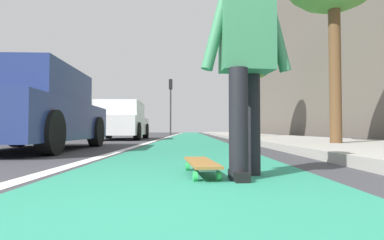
{
  "coord_description": "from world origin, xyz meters",
  "views": [
    {
      "loc": [
        -1.19,
        -0.03,
        0.36
      ],
      "look_at": [
        13.23,
        -0.08,
        0.84
      ],
      "focal_mm": 29.26,
      "sensor_mm": 36.0,
      "label": 1
    }
  ],
  "objects_px": {
    "skateboard": "(201,164)",
    "skater_person": "(246,56)",
    "traffic_light": "(171,97)",
    "street_tree_mid": "(252,57)",
    "parked_car_near": "(30,111)",
    "parked_car_mid": "(121,121)"
  },
  "relations": [
    {
      "from": "skateboard",
      "to": "skater_person",
      "type": "height_order",
      "value": "skater_person"
    },
    {
      "from": "skateboard",
      "to": "skater_person",
      "type": "distance_m",
      "value": 0.92
    },
    {
      "from": "skater_person",
      "to": "street_tree_mid",
      "type": "distance_m",
      "value": 12.05
    },
    {
      "from": "skateboard",
      "to": "traffic_light",
      "type": "height_order",
      "value": "traffic_light"
    },
    {
      "from": "skater_person",
      "to": "traffic_light",
      "type": "relative_size",
      "value": 0.37
    },
    {
      "from": "parked_car_near",
      "to": "traffic_light",
      "type": "bearing_deg",
      "value": -3.86
    },
    {
      "from": "parked_car_mid",
      "to": "street_tree_mid",
      "type": "xyz_separation_m",
      "value": [
        1.36,
        -5.55,
        2.92
      ]
    },
    {
      "from": "skateboard",
      "to": "parked_car_near",
      "type": "height_order",
      "value": "parked_car_near"
    },
    {
      "from": "skater_person",
      "to": "traffic_light",
      "type": "bearing_deg",
      "value": 5.23
    },
    {
      "from": "parked_car_near",
      "to": "street_tree_mid",
      "type": "relative_size",
      "value": 0.87
    },
    {
      "from": "street_tree_mid",
      "to": "skateboard",
      "type": "bearing_deg",
      "value": 166.77
    },
    {
      "from": "skater_person",
      "to": "parked_car_mid",
      "type": "bearing_deg",
      "value": 17.63
    },
    {
      "from": "skateboard",
      "to": "street_tree_mid",
      "type": "xyz_separation_m",
      "value": [
        11.36,
        -2.67,
        3.55
      ]
    },
    {
      "from": "traffic_light",
      "to": "skateboard",
      "type": "bearing_deg",
      "value": -175.61
    },
    {
      "from": "skateboard",
      "to": "parked_car_near",
      "type": "xyz_separation_m",
      "value": [
        3.13,
        3.02,
        0.62
      ]
    },
    {
      "from": "parked_car_near",
      "to": "skater_person",
      "type": "bearing_deg",
      "value": -134.31
    },
    {
      "from": "skateboard",
      "to": "skater_person",
      "type": "relative_size",
      "value": 0.52
    },
    {
      "from": "street_tree_mid",
      "to": "skater_person",
      "type": "bearing_deg",
      "value": 168.58
    },
    {
      "from": "skateboard",
      "to": "parked_car_near",
      "type": "distance_m",
      "value": 4.39
    },
    {
      "from": "parked_car_near",
      "to": "parked_car_mid",
      "type": "distance_m",
      "value": 6.87
    },
    {
      "from": "street_tree_mid",
      "to": "traffic_light",
      "type": "bearing_deg",
      "value": 21.71
    },
    {
      "from": "skater_person",
      "to": "street_tree_mid",
      "type": "xyz_separation_m",
      "value": [
        11.51,
        -2.33,
        2.7
      ]
    }
  ]
}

